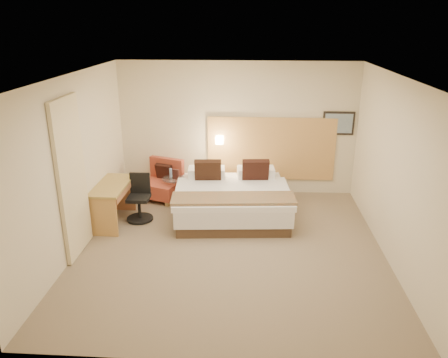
# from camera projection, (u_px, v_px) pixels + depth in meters

# --- Properties ---
(floor) EXTENTS (4.80, 5.00, 0.02)m
(floor) POSITION_uv_depth(u_px,v_px,m) (231.00, 248.00, 7.00)
(floor) COLOR #7E6C55
(floor) RESTS_ON ground
(ceiling) EXTENTS (4.80, 5.00, 0.02)m
(ceiling) POSITION_uv_depth(u_px,v_px,m) (232.00, 76.00, 6.06)
(ceiling) COLOR silver
(ceiling) RESTS_ON floor
(wall_back) EXTENTS (4.80, 0.02, 2.70)m
(wall_back) POSITION_uv_depth(u_px,v_px,m) (237.00, 129.00, 8.88)
(wall_back) COLOR beige
(wall_back) RESTS_ON floor
(wall_front) EXTENTS (4.80, 0.02, 2.70)m
(wall_front) POSITION_uv_depth(u_px,v_px,m) (218.00, 252.00, 4.18)
(wall_front) COLOR beige
(wall_front) RESTS_ON floor
(wall_left) EXTENTS (0.02, 5.00, 2.70)m
(wall_left) POSITION_uv_depth(u_px,v_px,m) (74.00, 165.00, 6.68)
(wall_left) COLOR beige
(wall_left) RESTS_ON floor
(wall_right) EXTENTS (0.02, 5.00, 2.70)m
(wall_right) POSITION_uv_depth(u_px,v_px,m) (395.00, 172.00, 6.39)
(wall_right) COLOR beige
(wall_right) RESTS_ON floor
(headboard_panel) EXTENTS (2.60, 0.04, 1.30)m
(headboard_panel) POSITION_uv_depth(u_px,v_px,m) (271.00, 149.00, 8.94)
(headboard_panel) COLOR #BD8949
(headboard_panel) RESTS_ON wall_back
(art_frame) EXTENTS (0.62, 0.03, 0.47)m
(art_frame) POSITION_uv_depth(u_px,v_px,m) (338.00, 123.00, 8.68)
(art_frame) COLOR black
(art_frame) RESTS_ON wall_back
(art_canvas) EXTENTS (0.54, 0.01, 0.39)m
(art_canvas) POSITION_uv_depth(u_px,v_px,m) (339.00, 123.00, 8.66)
(art_canvas) COLOR gray
(art_canvas) RESTS_ON wall_back
(lamp_arm) EXTENTS (0.02, 0.12, 0.02)m
(lamp_arm) POSITION_uv_depth(u_px,v_px,m) (220.00, 139.00, 8.89)
(lamp_arm) COLOR white
(lamp_arm) RESTS_ON wall_back
(lamp_shade) EXTENTS (0.15, 0.15, 0.15)m
(lamp_shade) POSITION_uv_depth(u_px,v_px,m) (219.00, 140.00, 8.83)
(lamp_shade) COLOR #FFEDC6
(lamp_shade) RESTS_ON wall_back
(curtain) EXTENTS (0.06, 0.90, 2.42)m
(curtain) POSITION_uv_depth(u_px,v_px,m) (72.00, 179.00, 6.49)
(curtain) COLOR beige
(curtain) RESTS_ON wall_left
(bottle_a) EXTENTS (0.07, 0.07, 0.18)m
(bottle_a) POSITION_uv_depth(u_px,v_px,m) (171.00, 173.00, 8.64)
(bottle_a) COLOR #90AADE
(bottle_a) RESTS_ON side_table
(bottle_b) EXTENTS (0.07, 0.07, 0.18)m
(bottle_b) POSITION_uv_depth(u_px,v_px,m) (174.00, 174.00, 8.59)
(bottle_b) COLOR #819DC7
(bottle_b) RESTS_ON side_table
(menu_folder) EXTENTS (0.12, 0.08, 0.20)m
(menu_folder) POSITION_uv_depth(u_px,v_px,m) (176.00, 174.00, 8.53)
(menu_folder) COLOR #341715
(menu_folder) RESTS_ON side_table
(bed) EXTENTS (2.19, 2.15, 1.00)m
(bed) POSITION_uv_depth(u_px,v_px,m) (232.00, 198.00, 8.10)
(bed) COLOR #463223
(bed) RESTS_ON floor
(lounge_chair) EXTENTS (0.93, 0.87, 0.79)m
(lounge_chair) POSITION_uv_depth(u_px,v_px,m) (162.00, 183.00, 8.85)
(lounge_chair) COLOR tan
(lounge_chair) RESTS_ON floor
(side_table) EXTENTS (0.57, 0.57, 0.50)m
(side_table) POSITION_uv_depth(u_px,v_px,m) (174.00, 189.00, 8.67)
(side_table) COLOR silver
(side_table) RESTS_ON floor
(desk) EXTENTS (0.55, 1.17, 0.73)m
(desk) POSITION_uv_depth(u_px,v_px,m) (113.00, 193.00, 7.69)
(desk) COLOR #A2853F
(desk) RESTS_ON floor
(desk_chair) EXTENTS (0.48, 0.48, 0.84)m
(desk_chair) POSITION_uv_depth(u_px,v_px,m) (140.00, 201.00, 7.89)
(desk_chair) COLOR black
(desk_chair) RESTS_ON floor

